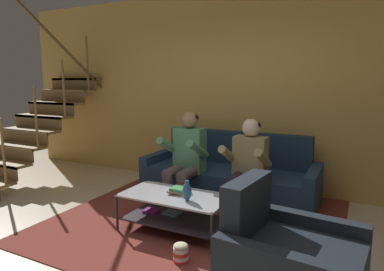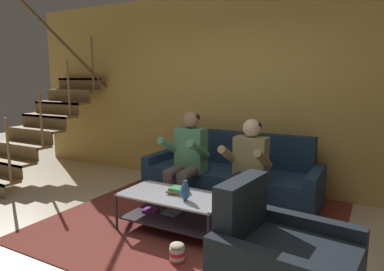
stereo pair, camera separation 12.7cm
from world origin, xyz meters
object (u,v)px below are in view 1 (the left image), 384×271
Objects in this scene: coffee_table at (174,207)px; book_stack at (179,191)px; person_seated_left at (186,156)px; armchair at (288,263)px; popcorn_tub at (181,253)px; couch at (230,178)px; vase at (187,191)px; person_seated_right at (247,165)px.

book_stack reaches higher than coffee_table.
armchair is at bearing -40.66° from person_seated_left.
couch is at bearing 96.78° from popcorn_tub.
couch is 1.19m from book_stack.
couch is 1.78m from popcorn_tub.
couch is 2.18m from armchair.
vase is at bearing -41.27° from book_stack.
coffee_table is 1.13× the size of armchair.
couch is 1.99× the size of person_seated_right.
book_stack is (-0.18, 0.15, -0.07)m from vase.
vase is 0.62m from popcorn_tub.
vase reaches higher than coffee_table.
armchair is (1.16, -1.85, -0.01)m from couch.
vase is at bearing -113.73° from person_seated_right.
person_seated_right reaches higher than popcorn_tub.
popcorn_tub is at bearing -69.12° from vase.
armchair is at bearing -60.53° from person_seated_right.
coffee_table is at bearing -118.62° from book_stack.
armchair is at bearing -25.11° from coffee_table.
vase is 0.81× the size of book_stack.
popcorn_tub is (-0.95, 0.09, -0.19)m from armchair.
person_seated_left is at bearing 139.34° from armchair.
person_seated_left is (-0.40, -0.51, 0.36)m from couch.
couch reaches higher than armchair.
person_seated_right reaches higher than book_stack.
coffee_table is at bearing 125.02° from popcorn_tub.
person_seated_left is at bearing 179.67° from person_seated_right.
couch is 0.74m from person_seated_left.
coffee_table is at bearing -97.49° from couch.
person_seated_right is at bearing 51.80° from coffee_table.
book_stack is (-0.53, -0.66, -0.19)m from person_seated_right.
vase is (0.04, -1.33, 0.21)m from couch.
vase is (-0.36, -0.81, -0.13)m from person_seated_right.
couch is 1.34m from vase.
couch is 9.05× the size of book_stack.
book_stack is at bearing 61.38° from coffee_table.
coffee_table is 0.18m from book_stack.
couch reaches higher than coffee_table.
person_seated_left is 2.09m from armchair.
person_seated_left reaches higher than armchair.
book_stack is (0.03, 0.06, 0.17)m from coffee_table.
armchair is at bearing -25.07° from vase.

